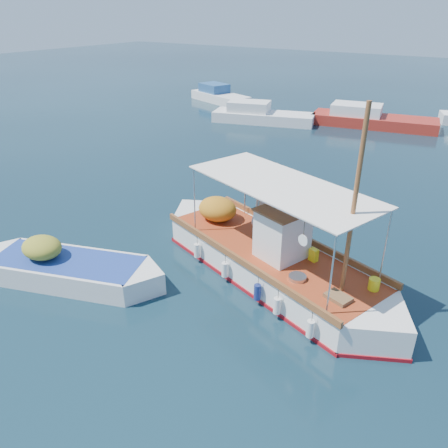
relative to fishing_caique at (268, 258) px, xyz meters
The scene contains 6 objects.
ground 0.92m from the fishing_caique, 168.58° to the right, with size 160.00×160.00×0.00m, color black.
fishing_caique is the anchor object (origin of this frame).
dinghy 6.87m from the fishing_caique, 143.49° to the right, with size 6.63×3.50×1.71m.
bg_boat_nw 22.15m from the fishing_caique, 119.59° to the left, with size 8.30×4.55×1.80m.
bg_boat_n 23.02m from the fishing_caique, 98.06° to the left, with size 9.58×4.41×1.80m.
bg_boat_far_w 30.59m from the fishing_caique, 126.92° to the left, with size 7.07×4.38×1.80m.
Camera 1 is at (6.50, -11.51, 8.39)m, focal length 35.00 mm.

